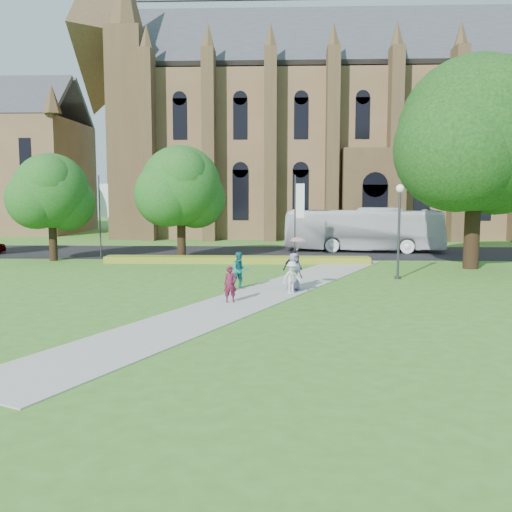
{
  "coord_description": "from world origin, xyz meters",
  "views": [
    {
      "loc": [
        0.85,
        -25.26,
        4.85
      ],
      "look_at": [
        -0.3,
        3.37,
        1.6
      ],
      "focal_mm": 40.0,
      "sensor_mm": 36.0,
      "label": 1
    }
  ],
  "objects_px": {
    "streetlamp": "(399,220)",
    "tour_coach": "(363,230)",
    "large_tree": "(476,134)",
    "pedestrian_0": "(230,284)"
  },
  "relations": [
    {
      "from": "streetlamp",
      "to": "tour_coach",
      "type": "bearing_deg",
      "value": 89.21
    },
    {
      "from": "pedestrian_0",
      "to": "large_tree",
      "type": "bearing_deg",
      "value": 29.22
    },
    {
      "from": "streetlamp",
      "to": "large_tree",
      "type": "relative_size",
      "value": 0.4
    },
    {
      "from": "streetlamp",
      "to": "tour_coach",
      "type": "relative_size",
      "value": 0.41
    },
    {
      "from": "pedestrian_0",
      "to": "streetlamp",
      "type": "bearing_deg",
      "value": 29.48
    },
    {
      "from": "large_tree",
      "to": "tour_coach",
      "type": "xyz_separation_m",
      "value": [
        -5.3,
        10.05,
        -6.57
      ]
    },
    {
      "from": "tour_coach",
      "to": "pedestrian_0",
      "type": "bearing_deg",
      "value": 164.64
    },
    {
      "from": "large_tree",
      "to": "pedestrian_0",
      "type": "xyz_separation_m",
      "value": [
        -14.25,
        -11.83,
        -7.53
      ]
    },
    {
      "from": "large_tree",
      "to": "tour_coach",
      "type": "bearing_deg",
      "value": 117.8
    },
    {
      "from": "tour_coach",
      "to": "pedestrian_0",
      "type": "relative_size",
      "value": 8.0
    }
  ]
}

